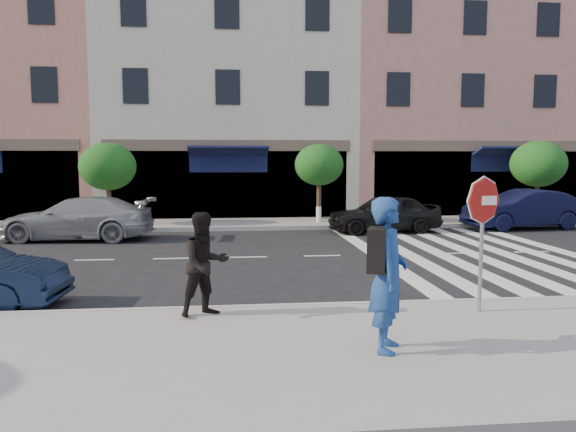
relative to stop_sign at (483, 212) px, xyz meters
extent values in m
plane|color=black|center=(-3.57, 2.24, -1.78)|extent=(120.00, 120.00, 0.00)
cube|color=gray|center=(-3.57, -1.51, -1.71)|extent=(60.00, 4.50, 0.15)
cube|color=gray|center=(-3.57, 13.24, -1.71)|extent=(60.00, 3.00, 0.15)
cube|color=tan|center=(-14.57, 19.24, 5.22)|extent=(10.00, 9.00, 14.00)
cube|color=beige|center=(-4.07, 19.24, 3.72)|extent=(11.00, 9.00, 11.00)
cube|color=tan|center=(7.93, 19.24, 4.72)|extent=(13.00, 9.00, 13.00)
cylinder|color=#473323|center=(-8.57, 13.04, -0.83)|extent=(0.18, 0.18, 1.60)
cylinder|color=silver|center=(-8.57, 13.04, -1.33)|extent=(0.20, 0.20, 0.60)
ellipsoid|color=#164B15|center=(-8.57, 13.04, 0.54)|extent=(2.10, 2.10, 1.79)
cylinder|color=#473323|center=(-0.57, 13.04, -0.78)|extent=(0.18, 0.18, 1.71)
cylinder|color=silver|center=(-0.57, 13.04, -1.33)|extent=(0.20, 0.20, 0.60)
ellipsoid|color=#164B15|center=(-0.57, 13.04, 0.60)|extent=(1.90, 1.90, 1.62)
cylinder|color=#473323|center=(8.43, 13.04, -0.81)|extent=(0.18, 0.18, 1.65)
cylinder|color=silver|center=(8.43, 13.04, -1.33)|extent=(0.20, 0.20, 0.60)
ellipsoid|color=#164B15|center=(8.43, 13.04, 0.62)|extent=(2.20, 2.20, 1.87)
cylinder|color=gray|center=(0.00, 0.02, -0.63)|extent=(0.07, 0.07, 2.01)
cylinder|color=white|center=(0.00, 0.01, 0.19)|extent=(0.78, 0.07, 0.79)
cylinder|color=#9E1411|center=(0.00, -0.01, 0.19)|extent=(0.73, 0.08, 0.73)
cube|color=white|center=(0.00, -0.04, 0.19)|extent=(0.41, 0.05, 0.15)
imported|color=navy|center=(-2.03, -1.65, -0.63)|extent=(0.70, 0.85, 2.01)
imported|color=black|center=(-4.46, 0.24, -0.80)|extent=(1.00, 0.93, 1.66)
imported|color=gray|center=(-8.95, 10.01, -1.09)|extent=(4.94, 2.35, 1.39)
imported|color=black|center=(1.42, 10.79, -1.10)|extent=(4.11, 1.95, 1.36)
imported|color=black|center=(6.86, 11.18, -1.05)|extent=(4.59, 2.02, 1.47)
camera|label=1|loc=(-4.07, -8.60, 0.88)|focal=35.00mm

